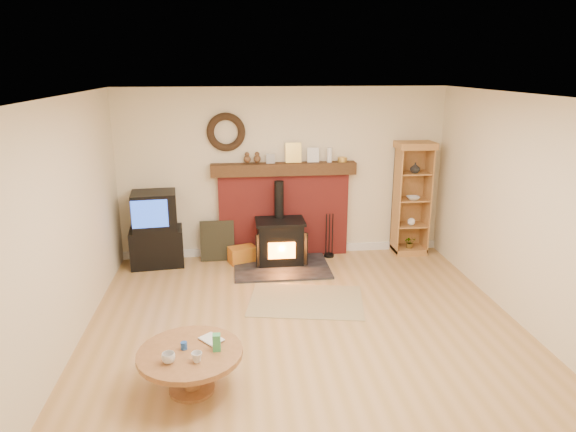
{
  "coord_description": "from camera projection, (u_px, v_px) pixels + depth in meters",
  "views": [
    {
      "loc": [
        -0.78,
        -4.96,
        2.89
      ],
      "look_at": [
        -0.12,
        1.0,
        1.13
      ],
      "focal_mm": 32.0,
      "sensor_mm": 36.0,
      "label": 1
    }
  ],
  "objects": [
    {
      "name": "area_rug",
      "position": [
        306.0,
        301.0,
        6.55
      ],
      "size": [
        1.59,
        1.23,
        0.01
      ],
      "primitive_type": "cube",
      "rotation": [
        0.0,
        0.0,
        -0.18
      ],
      "color": "brown",
      "rests_on": "ground"
    },
    {
      "name": "tv_unit",
      "position": [
        156.0,
        230.0,
        7.63
      ],
      "size": [
        0.82,
        0.61,
        1.12
      ],
      "color": "black",
      "rests_on": "ground"
    },
    {
      "name": "curio_cabinet",
      "position": [
        411.0,
        198.0,
        8.02
      ],
      "size": [
        0.57,
        0.41,
        1.78
      ],
      "color": "olive",
      "rests_on": "ground"
    },
    {
      "name": "coffee_table",
      "position": [
        190.0,
        359.0,
        4.66
      ],
      "size": [
        0.96,
        0.96,
        0.57
      ],
      "color": "brown",
      "rests_on": "ground"
    },
    {
      "name": "leaning_painting",
      "position": [
        217.0,
        241.0,
        7.86
      ],
      "size": [
        0.52,
        0.14,
        0.62
      ],
      "primitive_type": "cube",
      "rotation": [
        -0.17,
        0.0,
        0.0
      ],
      "color": "black",
      "rests_on": "ground"
    },
    {
      "name": "firelog_box",
      "position": [
        242.0,
        255.0,
        7.81
      ],
      "size": [
        0.46,
        0.36,
        0.25
      ],
      "primitive_type": "cube",
      "rotation": [
        0.0,
        0.0,
        0.32
      ],
      "color": "gold",
      "rests_on": "ground"
    },
    {
      "name": "room_shell",
      "position": [
        307.0,
        186.0,
        5.23
      ],
      "size": [
        5.02,
        5.52,
        2.61
      ],
      "color": "beige",
      "rests_on": "ground"
    },
    {
      "name": "wood_stove",
      "position": [
        280.0,
        243.0,
        7.69
      ],
      "size": [
        1.4,
        1.0,
        1.24
      ],
      "color": "black",
      "rests_on": "ground"
    },
    {
      "name": "fire_tools",
      "position": [
        329.0,
        249.0,
        8.05
      ],
      "size": [
        0.16,
        0.16,
        0.7
      ],
      "color": "black",
      "rests_on": "ground"
    },
    {
      "name": "ground",
      "position": [
        309.0,
        340.0,
        5.63
      ],
      "size": [
        5.5,
        5.5,
        0.0
      ],
      "primitive_type": "plane",
      "color": "#A77E45",
      "rests_on": "ground"
    },
    {
      "name": "chimney_breast",
      "position": [
        284.0,
        206.0,
        7.95
      ],
      "size": [
        2.2,
        0.22,
        1.78
      ],
      "color": "maroon",
      "rests_on": "ground"
    }
  ]
}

